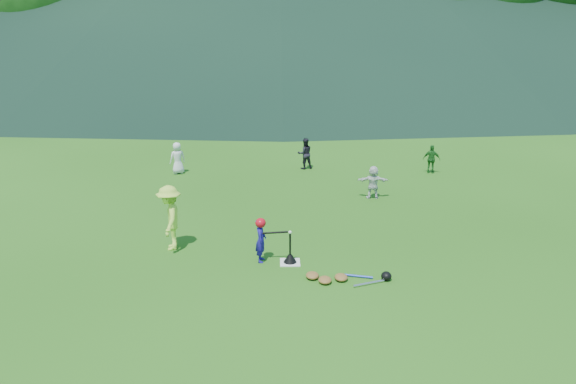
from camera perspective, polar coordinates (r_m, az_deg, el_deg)
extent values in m
plane|color=#225313|center=(12.75, 0.21, -7.20)|extent=(120.00, 120.00, 0.00)
cube|color=silver|center=(12.74, 0.21, -7.16)|extent=(0.45, 0.45, 0.02)
sphere|color=white|center=(12.46, 0.22, -4.11)|extent=(0.08, 0.08, 0.08)
imported|color=navy|center=(12.65, -2.78, -4.94)|extent=(0.26, 0.38, 1.00)
imported|color=#BEEC45|center=(13.52, -11.92, -2.57)|extent=(0.68, 1.06, 1.56)
imported|color=silver|center=(20.21, -11.16, 3.40)|extent=(0.65, 0.57, 1.12)
imported|color=black|center=(20.48, 1.73, 3.92)|extent=(0.64, 0.56, 1.14)
imported|color=#1D621F|center=(20.53, 14.38, 3.24)|extent=(0.64, 0.39, 1.02)
imported|color=silver|center=(17.27, 8.64, 1.00)|extent=(0.96, 0.35, 1.02)
cone|color=black|center=(12.70, 0.21, -6.75)|extent=(0.30, 0.30, 0.18)
cylinder|color=black|center=(12.57, 0.22, -5.33)|extent=(0.04, 0.04, 0.50)
ellipsoid|color=#B70C1A|center=(12.50, -2.81, -3.15)|extent=(0.24, 0.26, 0.22)
cylinder|color=black|center=(12.55, -1.42, -4.15)|extent=(0.62, 0.07, 0.07)
ellipsoid|color=olive|center=(11.84, 3.78, -8.91)|extent=(0.28, 0.34, 0.13)
ellipsoid|color=olive|center=(11.98, 5.42, -8.62)|extent=(0.28, 0.34, 0.13)
ellipsoid|color=olive|center=(12.02, 2.49, -8.47)|extent=(0.28, 0.34, 0.13)
cylinder|color=silver|center=(11.87, 8.20, -9.16)|extent=(0.69, 0.31, 0.06)
cylinder|color=#263FA5|center=(12.16, 7.00, -8.47)|extent=(0.67, 0.22, 0.05)
ellipsoid|color=black|center=(12.09, 9.96, -8.40)|extent=(0.22, 0.24, 0.19)
cube|color=gray|center=(39.88, -0.70, 10.46)|extent=(70.00, 0.03, 1.20)
cube|color=yellow|center=(39.81, -0.70, 11.38)|extent=(70.00, 0.08, 0.08)
cylinder|color=gray|center=(39.88, -0.70, 10.46)|extent=(0.07, 0.07, 1.30)
cylinder|color=#382314|center=(51.69, -27.06, 11.93)|extent=(0.56, 0.56, 4.34)
cylinder|color=#382314|center=(47.07, -23.16, 11.36)|extent=(0.56, 0.56, 3.18)
cylinder|color=#382314|center=(46.94, -16.97, 12.34)|extent=(0.56, 0.56, 3.78)
cylinder|color=#382314|center=(47.34, -10.76, 13.17)|extent=(0.56, 0.56, 4.38)
cylinder|color=#382314|center=(43.86, -5.03, 12.34)|extent=(0.56, 0.56, 3.22)
cylinder|color=#382314|center=(45.27, 1.32, 12.93)|extent=(0.56, 0.56, 3.81)
cylinder|color=#382314|center=(47.18, 7.24, 13.33)|extent=(0.56, 0.56, 4.41)
cylinder|color=#382314|center=(45.24, 13.92, 12.08)|extent=(0.56, 0.56, 3.25)
cylinder|color=#382314|center=(48.07, 19.16, 12.28)|extent=(0.56, 0.56, 3.85)
cylinder|color=#382314|center=(51.24, 23.79, 12.37)|extent=(0.56, 0.56, 4.44)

